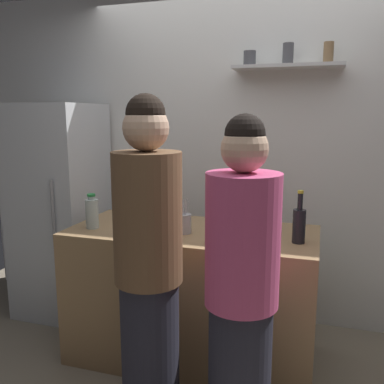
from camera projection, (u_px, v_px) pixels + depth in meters
The scene contains 11 objects.
back_wall_assembly at pixel (247, 157), 3.29m from camera, with size 4.80×0.32×2.60m.
refrigerator at pixel (60, 210), 3.42m from camera, with size 0.63×0.66×1.72m.
counter at pixel (192, 294), 2.79m from camera, with size 1.60×0.73×0.90m, color #9E7A51.
baking_pan at pixel (239, 237), 2.45m from camera, with size 0.34×0.24×0.05m, color gray.
utensil_holder at pixel (184, 223), 2.62m from camera, with size 0.09×0.09×0.22m.
wine_bottle_dark_glass at pixel (299, 224), 2.41m from camera, with size 0.07×0.07×0.31m.
wine_bottle_amber_glass at pixel (267, 214), 2.64m from camera, with size 0.07×0.07×0.32m.
wine_bottle_pale_glass at pixel (141, 200), 3.03m from camera, with size 0.07×0.07×0.33m.
water_bottle_plastic at pixel (92, 213), 2.73m from camera, with size 0.08×0.08×0.23m.
person_pink_top at pixel (241, 296), 1.92m from camera, with size 0.34×0.34×1.64m.
person_brown_jacket at pixel (149, 272), 2.08m from camera, with size 0.34×0.34×1.73m.
Camera 1 is at (0.57, -2.01, 1.63)m, focal length 38.99 mm.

